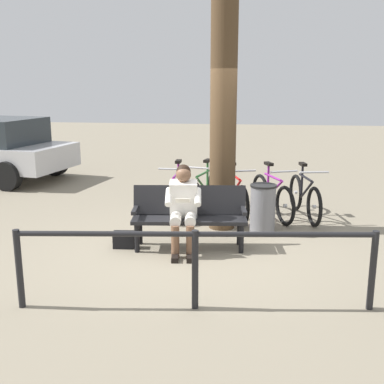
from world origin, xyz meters
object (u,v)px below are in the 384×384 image
handbag (124,240)px  bicycle_green (304,197)px  bench (189,212)px  bicycle_silver (272,197)px  bicycle_orange (204,192)px  tree_trunk (223,104)px  person_reading (183,204)px  litter_bin (263,209)px  bicycle_red (177,194)px  bicycle_black (234,196)px

handbag → bicycle_green: size_ratio=0.18×
bench → bicycle_silver: bicycle_silver is taller
handbag → bicycle_orange: bicycle_orange is taller
handbag → tree_trunk: size_ratio=0.08×
bench → tree_trunk: bearing=-118.8°
person_reading → handbag: size_ratio=4.00×
tree_trunk → bicycle_green: (-1.38, -0.74, -1.62)m
litter_bin → bicycle_orange: size_ratio=0.47×
bicycle_silver → bicycle_orange: (1.21, -0.19, 0.00)m
bicycle_orange → bicycle_red: bearing=-55.7°
bicycle_black → bicycle_red: same height
tree_trunk → handbag: bearing=41.2°
tree_trunk → bicycle_black: bearing=-103.9°
handbag → bicycle_silver: (-2.14, -1.86, 0.24)m
bench → tree_trunk: 1.81m
person_reading → handbag: 1.01m
person_reading → bicycle_green: person_reading is taller
person_reading → bicycle_red: size_ratio=0.71×
bench → handbag: 1.01m
person_reading → bicycle_silver: bearing=-131.0°
tree_trunk → bicycle_green: bearing=-151.8°
person_reading → bicycle_red: 1.94m
bench → bicycle_orange: (-0.01, -1.87, -0.15)m
bicycle_orange → handbag: bearing=-9.5°
bench → person_reading: bearing=64.2°
bench → handbag: bearing=5.0°
handbag → bicycle_green: 3.30m
litter_bin → bench: bearing=35.7°
handbag → litter_bin: litter_bin is taller
bench → litter_bin: bearing=-150.6°
bicycle_silver → bicycle_black: same height
handbag → bicycle_black: bearing=-128.9°
bench → bicycle_red: size_ratio=0.98×
bench → bicycle_red: 1.77m
person_reading → litter_bin: size_ratio=1.56×
tree_trunk → bicycle_orange: size_ratio=2.41×
bench → person_reading: person_reading is taller
litter_bin → bicycle_orange: 1.52m
tree_trunk → bicycle_green: size_ratio=2.39×
person_reading → bicycle_silver: person_reading is taller
bench → tree_trunk: tree_trunk is taller
bicycle_orange → bench: bearing=14.5°
handbag → bicycle_green: bicycle_green is taller
handbag → bench: bearing=-168.7°
person_reading → litter_bin: person_reading is taller
bench → bicycle_orange: bicycle_orange is taller
bicycle_red → bicycle_orange: bearing=110.0°
tree_trunk → bicycle_red: (0.85, -0.74, -1.62)m
bicycle_green → bicycle_black: bearing=-100.0°
litter_bin → handbag: bearing=25.5°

